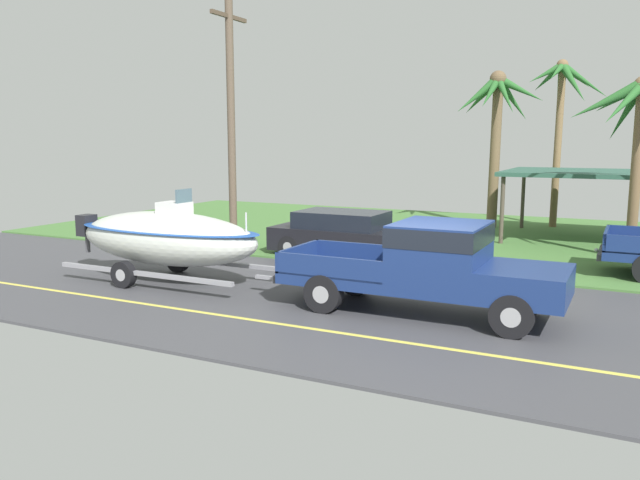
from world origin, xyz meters
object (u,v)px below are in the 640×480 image
boat_on_trailer (167,238)px  palm_tree_far_left (496,112)px  parked_sedan_near (347,235)px  palm_tree_mid (563,98)px  utility_pole (231,122)px  pickup_truck_towing (438,264)px  carport_awning (611,175)px

boat_on_trailer → palm_tree_far_left: (5.23, 13.54, 3.48)m
boat_on_trailer → parked_sedan_near: boat_on_trailer is taller
palm_tree_mid → boat_on_trailer: bearing=-116.9°
boat_on_trailer → utility_pole: bearing=103.0°
boat_on_trailer → palm_tree_mid: palm_tree_mid is taller
palm_tree_mid → palm_tree_far_left: 2.69m
palm_tree_mid → pickup_truck_towing: bearing=-92.4°
pickup_truck_towing → utility_pole: (-7.93, 4.41, 3.00)m
palm_tree_mid → utility_pole: utility_pole is taller
carport_awning → palm_tree_far_left: (-4.33, 1.99, 2.25)m
parked_sedan_near → palm_tree_far_left: size_ratio=0.75×
pickup_truck_towing → utility_pole: size_ratio=0.76×
boat_on_trailer → parked_sedan_near: (2.62, 5.10, -0.43)m
palm_tree_mid → utility_pole: (-8.54, -10.41, -1.09)m
carport_awning → palm_tree_far_left: size_ratio=1.11×
boat_on_trailer → palm_tree_far_left: palm_tree_far_left is taller
carport_awning → utility_pole: bearing=-146.0°
boat_on_trailer → carport_awning: carport_awning is taller
parked_sedan_near → utility_pole: utility_pole is taller
boat_on_trailer → palm_tree_mid: size_ratio=0.97×
pickup_truck_towing → boat_on_trailer: bearing=180.0°
pickup_truck_towing → parked_sedan_near: (-4.29, 5.10, -0.37)m
pickup_truck_towing → carport_awning: size_ratio=0.87×
carport_awning → utility_pole: size_ratio=0.88×
palm_tree_mid → palm_tree_far_left: palm_tree_mid is taller
boat_on_trailer → carport_awning: (9.56, 11.55, 1.23)m
pickup_truck_towing → parked_sedan_near: bearing=130.1°
boat_on_trailer → parked_sedan_near: size_ratio=1.37×
utility_pole → pickup_truck_towing: bearing=-29.1°
palm_tree_mid → utility_pole: bearing=-129.4°
boat_on_trailer → carport_awning: 15.04m
carport_awning → utility_pole: (-10.58, -7.14, 1.72)m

